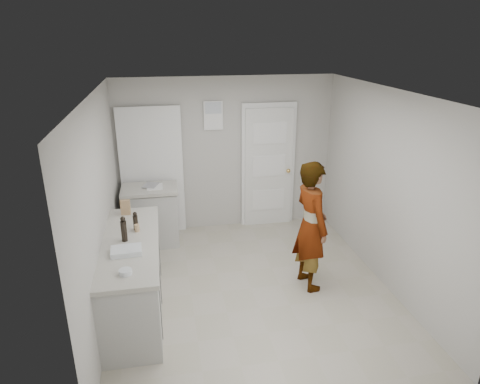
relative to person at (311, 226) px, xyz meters
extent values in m
plane|color=#ABA590|center=(-0.75, 0.03, -0.85)|extent=(4.00, 4.00, 0.00)
plane|color=#B4B1AA|center=(-0.75, 2.03, 0.40)|extent=(3.50, 0.00, 3.50)
plane|color=#B4B1AA|center=(-0.75, -1.97, 0.40)|extent=(3.50, 0.00, 3.50)
plane|color=#B4B1AA|center=(-2.50, 0.03, 0.40)|extent=(0.00, 4.00, 4.00)
plane|color=#B4B1AA|center=(1.00, 0.03, 0.40)|extent=(0.00, 4.00, 4.00)
plane|color=silver|center=(-0.75, 0.03, 1.65)|extent=(4.00, 4.00, 0.00)
cube|color=silver|center=(-0.05, 1.96, 0.15)|extent=(0.80, 0.05, 2.00)
cube|color=white|center=(-0.05, 1.99, 0.18)|extent=(0.90, 0.04, 2.10)
sphere|color=#D5A752|center=(0.28, 1.91, 0.10)|extent=(0.07, 0.07, 0.07)
cube|color=white|center=(-0.95, 2.00, 1.05)|extent=(0.30, 0.02, 0.45)
cube|color=black|center=(-1.95, 2.00, 0.17)|extent=(0.90, 0.05, 2.04)
cube|color=white|center=(-1.95, 1.97, 0.18)|extent=(0.98, 0.02, 2.10)
cube|color=beige|center=(-2.20, -0.17, -0.42)|extent=(0.60, 1.90, 0.86)
cube|color=black|center=(-2.20, -0.17, -0.81)|extent=(0.56, 1.86, 0.08)
cube|color=#B9B6A9|center=(-2.20, -0.17, 0.05)|extent=(0.64, 1.96, 0.05)
cube|color=beige|center=(-2.00, 1.58, -0.42)|extent=(0.80, 0.55, 0.86)
cube|color=black|center=(-2.00, 1.58, -0.81)|extent=(0.75, 0.54, 0.08)
cube|color=#B9B6A9|center=(-2.00, 1.58, 0.05)|extent=(0.84, 0.61, 0.05)
imported|color=silver|center=(0.00, 0.00, 0.00)|extent=(0.50, 0.67, 1.69)
cube|color=olive|center=(-2.28, 0.61, 0.18)|extent=(0.12, 0.06, 0.20)
cylinder|color=tan|center=(-2.12, 0.07, 0.12)|extent=(0.06, 0.06, 0.09)
cylinder|color=black|center=(-2.14, 0.12, 0.17)|extent=(0.06, 0.06, 0.18)
sphere|color=black|center=(-2.14, 0.12, 0.28)|extent=(0.05, 0.05, 0.05)
cylinder|color=black|center=(-2.25, -0.15, 0.20)|extent=(0.07, 0.07, 0.24)
sphere|color=black|center=(-2.25, -0.15, 0.35)|extent=(0.06, 0.06, 0.06)
cube|color=silver|center=(-2.22, -0.45, 0.11)|extent=(0.33, 0.24, 0.06)
cube|color=white|center=(-2.22, -0.45, 0.10)|extent=(0.29, 0.20, 0.04)
cylinder|color=silver|center=(-2.20, -0.88, 0.10)|extent=(0.13, 0.13, 0.05)
sphere|color=white|center=(-2.22, -0.89, 0.10)|extent=(0.04, 0.04, 0.04)
sphere|color=white|center=(-2.18, -0.87, 0.10)|extent=(0.04, 0.04, 0.04)
cube|color=white|center=(-1.92, 1.60, 0.08)|extent=(0.23, 0.30, 0.01)
camera|label=1|loc=(-1.78, -4.62, 2.29)|focal=32.00mm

